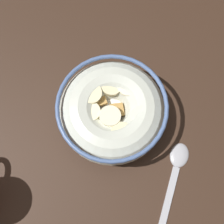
# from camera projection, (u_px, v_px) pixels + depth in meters

# --- Properties ---
(ground_plane) EXTENTS (1.12, 1.12, 0.02)m
(ground_plane) POSITION_uv_depth(u_px,v_px,m) (112.00, 119.00, 0.48)
(ground_plane) COLOR #332116
(cereal_bowl) EXTENTS (0.15, 0.15, 0.06)m
(cereal_bowl) POSITION_uv_depth(u_px,v_px,m) (112.00, 111.00, 0.44)
(cereal_bowl) COLOR beige
(cereal_bowl) RESTS_ON ground_plane
(spoon) EXTENTS (0.14, 0.03, 0.01)m
(spoon) POSITION_uv_depth(u_px,v_px,m) (176.00, 169.00, 0.45)
(spoon) COLOR #A5A5AD
(spoon) RESTS_ON ground_plane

